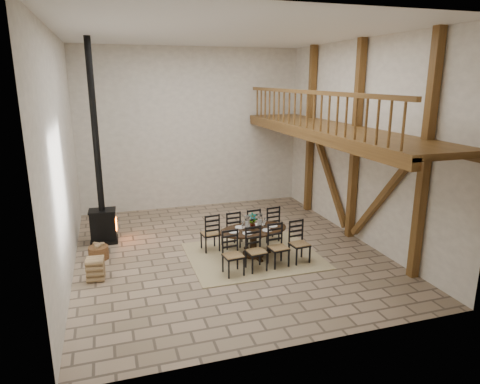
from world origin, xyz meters
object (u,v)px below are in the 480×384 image
object	(u,v)px
wood_stove	(101,200)
log_stack	(96,269)
log_basket	(99,252)
dining_table	(253,242)

from	to	relation	value
wood_stove	log_stack	size ratio (longest dim) A/B	10.31
log_basket	log_stack	world-z (taller)	log_stack
wood_stove	log_basket	xyz separation A→B (m)	(-0.13, -1.05, -0.96)
dining_table	log_stack	bearing A→B (deg)	176.82
wood_stove	log_stack	xyz separation A→B (m)	(-0.18, -2.16, -0.88)
dining_table	wood_stove	world-z (taller)	wood_stove
dining_table	log_stack	distance (m)	3.53
dining_table	wood_stove	bearing A→B (deg)	143.21
wood_stove	dining_table	bearing A→B (deg)	-28.18
log_basket	wood_stove	bearing A→B (deg)	82.64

